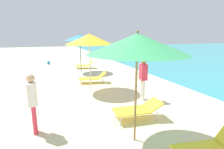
% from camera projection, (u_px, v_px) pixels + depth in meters
% --- Properties ---
extents(umbrella_second, '(2.15, 2.15, 2.52)m').
position_uv_depth(umbrella_second, '(137.00, 44.00, 3.73)').
color(umbrella_second, olive).
rests_on(umbrella_second, ground).
extents(lounger_second_shoreside, '(1.44, 0.74, 0.54)m').
position_uv_depth(lounger_second_shoreside, '(138.00, 109.00, 5.19)').
color(lounger_second_shoreside, yellow).
rests_on(lounger_second_shoreside, ground).
extents(lounger_second_inland, '(1.36, 0.80, 0.67)m').
position_uv_depth(lounger_second_inland, '(211.00, 148.00, 3.38)').
color(lounger_second_inland, yellow).
rests_on(lounger_second_inland, ground).
extents(umbrella_third, '(2.03, 2.03, 2.54)m').
position_uv_depth(umbrella_third, '(89.00, 39.00, 7.54)').
color(umbrella_third, silver).
rests_on(umbrella_third, ground).
extents(lounger_third_shoreside, '(1.47, 0.85, 0.56)m').
position_uv_depth(lounger_third_shoreside, '(93.00, 77.00, 9.19)').
color(lounger_third_shoreside, yellow).
rests_on(lounger_third_shoreside, ground).
extents(umbrella_farthest, '(1.99, 1.99, 2.51)m').
position_uv_depth(umbrella_farthest, '(80.00, 38.00, 11.47)').
color(umbrella_farthest, '#4C4C51').
rests_on(umbrella_farthest, ground).
extents(lounger_farthest_shoreside, '(1.39, 0.92, 0.54)m').
position_uv_depth(lounger_farthest_shoreside, '(85.00, 65.00, 13.21)').
color(lounger_farthest_shoreside, yellow).
rests_on(lounger_farthest_shoreside, ground).
extents(person_walking_near, '(0.25, 0.38, 1.53)m').
position_uv_depth(person_walking_near, '(32.00, 98.00, 4.33)').
color(person_walking_near, '#D8334C').
rests_on(person_walking_near, ground).
extents(person_walking_mid, '(0.28, 0.39, 1.58)m').
position_uv_depth(person_walking_mid, '(143.00, 75.00, 6.66)').
color(person_walking_mid, silver).
rests_on(person_walking_mid, ground).
extents(beach_ball, '(0.29, 0.29, 0.29)m').
position_uv_depth(beach_ball, '(49.00, 63.00, 15.03)').
color(beach_ball, '#338CD8').
rests_on(beach_ball, ground).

